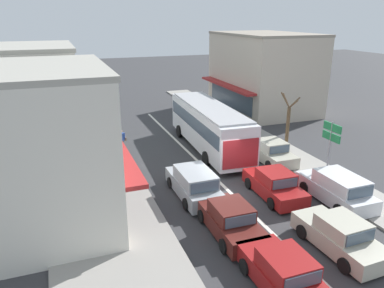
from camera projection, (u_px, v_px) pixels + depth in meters
ground_plane at (227, 189)px, 20.89m from camera, size 140.00×140.00×0.00m
lane_centre_line at (201, 164)px, 24.44m from camera, size 0.20×28.00×0.01m
sidewalk_left at (91, 166)px, 23.96m from camera, size 5.20×44.00×0.14m
kerb_right at (267, 143)px, 28.22m from camera, size 2.80×44.00×0.12m
shopfront_corner_near at (19, 150)px, 16.45m from camera, size 8.89×8.12×7.22m
shopfront_mid_block at (27, 107)px, 23.57m from camera, size 7.14×7.49×7.53m
building_right_far at (263, 72)px, 37.63m from camera, size 8.25×11.25×7.60m
city_bus at (209, 124)px, 26.60m from camera, size 3.10×10.96×3.23m
sedan_adjacent_lane_lead at (230, 220)px, 16.50m from camera, size 1.94×4.22×1.47m
sedan_behind_bus_near at (284, 275)px, 13.02m from camera, size 1.91×4.21×1.47m
sedan_queue_far_back at (340, 236)px, 15.32m from camera, size 2.01×4.26×1.47m
wagon_queue_gap_filler at (194, 184)px, 19.86m from camera, size 1.96×4.51×1.58m
sedan_behind_bus_mid at (274, 185)px, 19.93m from camera, size 2.00×4.25×1.47m
parked_wagon_kerb_front at (337, 189)px, 19.30m from camera, size 1.95×4.50×1.58m
parked_sedan_kerb_second at (271, 152)px, 24.69m from camera, size 1.93×4.21×1.47m
parked_sedan_kerb_third at (236, 130)px, 29.47m from camera, size 1.97×4.24×1.47m
parked_wagon_kerb_rear at (211, 113)px, 34.21m from camera, size 2.00×4.53×1.58m
traffic_light_downstreet at (106, 91)px, 33.12m from camera, size 0.32×0.24×4.20m
directional_road_sign at (331, 137)px, 21.03m from camera, size 0.10×1.40×3.60m
street_tree_right at (288, 126)px, 25.55m from camera, size 1.57×1.76×4.44m
pedestrian_with_handbag_near at (121, 140)px, 25.88m from camera, size 0.65×0.25×1.63m
pedestrian_browsing_midblock at (105, 128)px, 28.47m from camera, size 0.28×0.56×1.63m
pedestrian_far_walker at (122, 158)px, 22.49m from camera, size 0.22×0.57×1.63m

